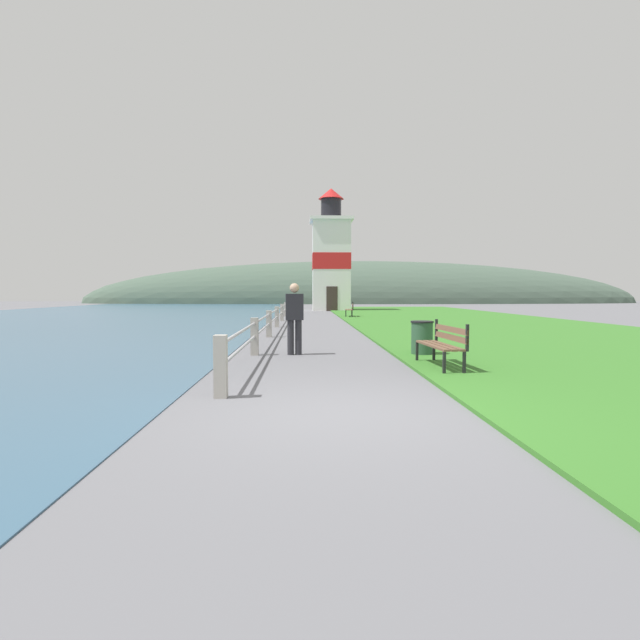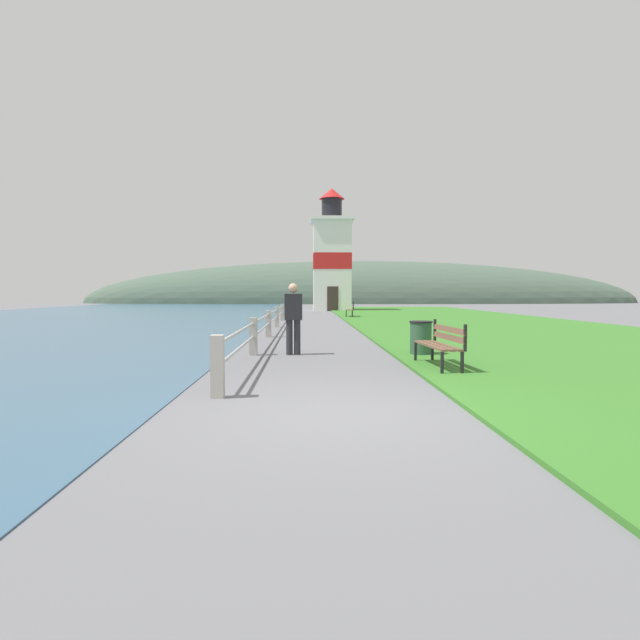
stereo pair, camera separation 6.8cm
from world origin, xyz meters
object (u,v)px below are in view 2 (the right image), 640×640
person_strolling (293,316)px  lighthouse (332,258)px  trash_bin (421,339)px  park_bench_midway (351,309)px  park_bench_near (441,342)px

person_strolling → lighthouse: bearing=-9.3°
person_strolling → trash_bin: 3.09m
lighthouse → trash_bin: lighthouse is taller
lighthouse → person_strolling: (-2.47, -29.83, -3.42)m
lighthouse → trash_bin: bearing=-89.0°
person_strolling → trash_bin: person_strolling is taller
park_bench_midway → person_strolling: bearing=85.0°
park_bench_midway → park_bench_near: bearing=94.3°
park_bench_midway → person_strolling: size_ratio=0.95×
park_bench_near → trash_bin: 1.97m
person_strolling → trash_bin: bearing=-102.0°
person_strolling → trash_bin: size_ratio=2.06×
person_strolling → park_bench_near: bearing=-132.9°
trash_bin → park_bench_near: bearing=-91.3°
person_strolling → trash_bin: (3.02, -0.39, -0.52)m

